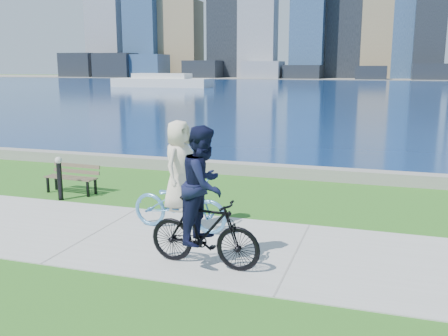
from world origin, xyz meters
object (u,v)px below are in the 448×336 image
(cyclist_woman, at_px, (179,190))
(cyclist_man, at_px, (204,209))
(park_bench, at_px, (73,176))
(bollard_lamp, at_px, (59,175))

(cyclist_woman, xyz_separation_m, cyclist_man, (1.12, -1.62, 0.16))
(cyclist_woman, bearing_deg, park_bench, 67.01)
(park_bench, distance_m, cyclist_woman, 4.38)
(bollard_lamp, distance_m, cyclist_man, 5.68)
(park_bench, xyz_separation_m, bollard_lamp, (0.13, -0.74, 0.17))
(park_bench, distance_m, bollard_lamp, 0.77)
(park_bench, relative_size, bollard_lamp, 1.34)
(bollard_lamp, relative_size, cyclist_man, 0.47)
(cyclist_man, bearing_deg, park_bench, 58.23)
(cyclist_woman, distance_m, cyclist_man, 1.98)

